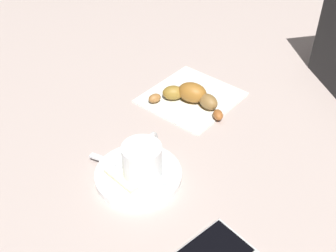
{
  "coord_description": "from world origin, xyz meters",
  "views": [
    {
      "loc": [
        -0.51,
        -0.22,
        0.47
      ],
      "look_at": [
        0.0,
        -0.0,
        0.02
      ],
      "focal_mm": 46.02,
      "sensor_mm": 36.0,
      "label": 1
    }
  ],
  "objects_px": {
    "napkin": "(191,97)",
    "croissant": "(191,96)",
    "espresso_cup": "(143,160)",
    "teaspoon": "(142,173)",
    "sugar_packet": "(121,179)",
    "saucer": "(140,175)"
  },
  "relations": [
    {
      "from": "napkin",
      "to": "croissant",
      "type": "xyz_separation_m",
      "value": [
        -0.02,
        -0.01,
        0.02
      ]
    },
    {
      "from": "espresso_cup",
      "to": "teaspoon",
      "type": "height_order",
      "value": "espresso_cup"
    },
    {
      "from": "espresso_cup",
      "to": "teaspoon",
      "type": "xyz_separation_m",
      "value": [
        -0.0,
        0.0,
        -0.03
      ]
    },
    {
      "from": "napkin",
      "to": "croissant",
      "type": "bearing_deg",
      "value": -159.62
    },
    {
      "from": "sugar_packet",
      "to": "croissant",
      "type": "relative_size",
      "value": 0.4
    },
    {
      "from": "espresso_cup",
      "to": "napkin",
      "type": "bearing_deg",
      "value": 2.31
    },
    {
      "from": "teaspoon",
      "to": "croissant",
      "type": "bearing_deg",
      "value": 0.17
    },
    {
      "from": "sugar_packet",
      "to": "croissant",
      "type": "height_order",
      "value": "croissant"
    },
    {
      "from": "saucer",
      "to": "sugar_packet",
      "type": "height_order",
      "value": "sugar_packet"
    },
    {
      "from": "croissant",
      "to": "saucer",
      "type": "bearing_deg",
      "value": 178.75
    },
    {
      "from": "saucer",
      "to": "teaspoon",
      "type": "xyz_separation_m",
      "value": [
        -0.0,
        -0.01,
        0.01
      ]
    },
    {
      "from": "espresso_cup",
      "to": "croissant",
      "type": "bearing_deg",
      "value": 0.54
    },
    {
      "from": "teaspoon",
      "to": "sugar_packet",
      "type": "distance_m",
      "value": 0.03
    },
    {
      "from": "saucer",
      "to": "teaspoon",
      "type": "relative_size",
      "value": 0.95
    },
    {
      "from": "teaspoon",
      "to": "sugar_packet",
      "type": "bearing_deg",
      "value": 136.54
    },
    {
      "from": "napkin",
      "to": "croissant",
      "type": "height_order",
      "value": "croissant"
    },
    {
      "from": "teaspoon",
      "to": "croissant",
      "type": "xyz_separation_m",
      "value": [
        0.21,
        0.0,
        0.01
      ]
    },
    {
      "from": "saucer",
      "to": "sugar_packet",
      "type": "xyz_separation_m",
      "value": [
        -0.02,
        0.02,
        0.01
      ]
    },
    {
      "from": "saucer",
      "to": "sugar_packet",
      "type": "distance_m",
      "value": 0.03
    },
    {
      "from": "teaspoon",
      "to": "espresso_cup",
      "type": "bearing_deg",
      "value": -54.28
    },
    {
      "from": "espresso_cup",
      "to": "saucer",
      "type": "bearing_deg",
      "value": 92.71
    },
    {
      "from": "teaspoon",
      "to": "croissant",
      "type": "height_order",
      "value": "croissant"
    }
  ]
}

